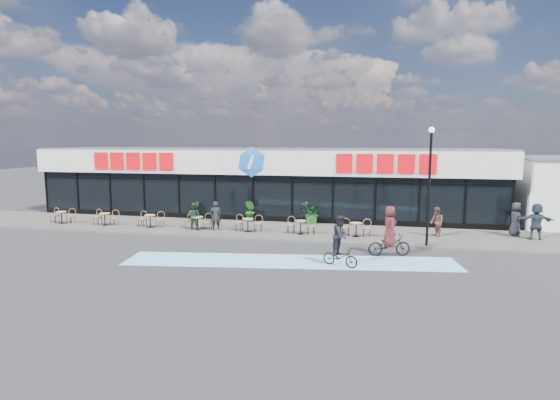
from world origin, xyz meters
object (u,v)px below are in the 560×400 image
pedestrian_a (437,222)px  cyclist_a (340,245)px  patron_left (216,216)px  pedestrian_c (536,221)px  lamp_post (430,177)px  potted_plant_right (311,213)px  pedestrian_b (515,219)px  potted_plant_mid (251,211)px  cyclist_b (389,237)px  potted_plant_left (195,210)px  bistro_set_0 (63,216)px  patron_right (194,216)px

pedestrian_a → cyclist_a: bearing=-54.8°
patron_left → pedestrian_c: size_ratio=0.87×
lamp_post → potted_plant_right: (-6.19, 4.21, -2.65)m
lamp_post → pedestrian_b: bearing=34.1°
lamp_post → patron_left: (-11.17, 1.29, -2.49)m
lamp_post → potted_plant_right: lamp_post is taller
potted_plant_mid → pedestrian_b: pedestrian_b is taller
cyclist_b → lamp_post: bearing=47.6°
potted_plant_left → patron_left: patron_left is taller
lamp_post → pedestrian_a: size_ratio=3.57×
pedestrian_c → patron_left: bearing=2.6°
patron_left → cyclist_a: bearing=121.4°
bistro_set_0 → pedestrian_a: size_ratio=0.98×
bistro_set_0 → patron_left: (9.91, -0.09, 0.36)m
pedestrian_c → cyclist_a: size_ratio=0.89×
bistro_set_0 → cyclist_a: bearing=-17.6°
potted_plant_left → pedestrian_b: 18.58m
patron_left → lamp_post: bearing=151.0°
patron_right → cyclist_b: 11.13m
patron_right → pedestrian_b: (17.26, 2.00, 0.13)m
patron_left → pedestrian_b: bearing=164.6°
cyclist_a → patron_left: bearing=143.8°
potted_plant_mid → potted_plant_right: (3.81, -0.09, -0.01)m
potted_plant_left → cyclist_a: cyclist_a is taller
cyclist_b → potted_plant_left: bearing=151.9°
patron_right → cyclist_a: bearing=149.8°
cyclist_a → lamp_post: bearing=47.1°
potted_plant_right → potted_plant_mid: bearing=178.7°
patron_right → pedestrian_a: pedestrian_a is taller
lamp_post → pedestrian_c: 6.52m
pedestrian_b → cyclist_b: (-6.62, -5.24, -0.14)m
patron_right → patron_left: bearing=-177.0°
potted_plant_mid → pedestrian_b: 14.84m
pedestrian_b → cyclist_b: cyclist_b is taller
potted_plant_left → pedestrian_b: (18.55, -1.14, 0.32)m
potted_plant_mid → pedestrian_a: (10.71, -2.18, 0.12)m
pedestrian_b → lamp_post: bearing=136.5°
cyclist_b → patron_right: bearing=163.1°
pedestrian_a → potted_plant_mid: bearing=-120.3°
bistro_set_0 → pedestrian_c: pedestrian_c is taller
bistro_set_0 → patron_left: patron_left is taller
patron_left → cyclist_a: cyclist_a is taller
lamp_post → bistro_set_0: (-21.08, 1.37, -2.85)m
potted_plant_left → patron_left: bearing=-50.4°
cyclist_b → potted_plant_mid: bearing=142.5°
lamp_post → bistro_set_0: 21.32m
lamp_post → potted_plant_mid: 11.21m
potted_plant_right → patron_right: (-6.27, -2.96, 0.11)m
potted_plant_right → cyclist_a: cyclist_a is taller
lamp_post → potted_plant_right: 7.94m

